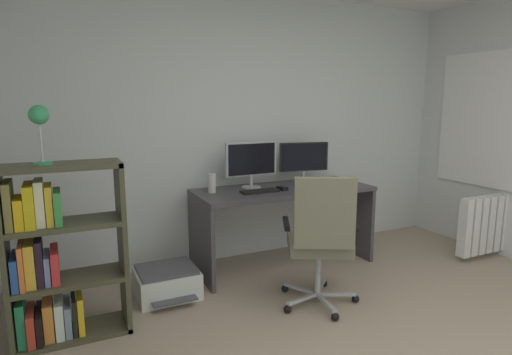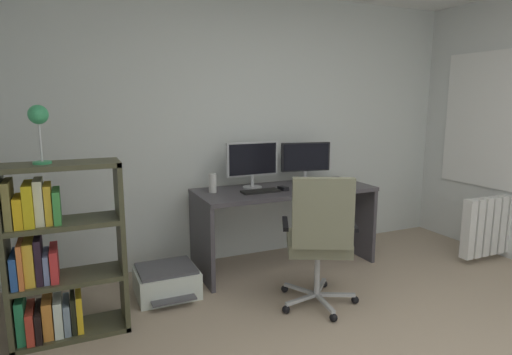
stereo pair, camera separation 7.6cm
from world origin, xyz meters
name	(u,v)px [view 1 (the left image)]	position (x,y,z in m)	size (l,w,h in m)	color
wall_back	(247,129)	(0.00, 2.60, 1.29)	(4.61, 0.10, 2.57)	silver
window_pane	(512,121)	(2.30, 1.43, 1.36)	(0.01, 1.55, 1.30)	white
window_frame	(511,121)	(2.29, 1.43, 1.36)	(0.02, 1.63, 1.38)	white
desk	(283,208)	(0.17, 2.14, 0.56)	(1.67, 0.67, 0.75)	#433F45
monitor_main	(251,161)	(-0.10, 2.28, 1.01)	(0.51, 0.18, 0.43)	#B2B5B7
monitor_secondary	(304,159)	(0.47, 2.28, 1.00)	(0.50, 0.18, 0.40)	#B2B5B7
keyboard	(260,191)	(-0.12, 2.07, 0.76)	(0.34, 0.13, 0.02)	black
computer_mouse	(282,188)	(0.11, 2.06, 0.77)	(0.06, 0.10, 0.03)	black
desktop_speaker	(212,183)	(-0.51, 2.23, 0.84)	(0.07, 0.07, 0.17)	silver
office_chair	(321,235)	(-0.01, 1.25, 0.58)	(0.64, 0.66, 1.04)	#B7BABC
bookshelf	(54,260)	(-1.80, 1.64, 0.55)	(0.73, 0.31, 1.17)	#43422C
desk_lamp	(39,120)	(-1.81, 1.64, 1.44)	(0.12, 0.12, 0.36)	#37A263
printer	(167,282)	(-1.01, 1.95, 0.12)	(0.48, 0.51, 0.24)	silver
radiator	(495,223)	(2.21, 1.43, 0.35)	(0.94, 0.10, 0.58)	white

